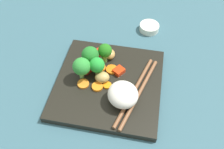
# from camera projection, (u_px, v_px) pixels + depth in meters

# --- Properties ---
(ground_plane) EXTENTS (1.10, 1.10, 0.02)m
(ground_plane) POSITION_uv_depth(u_px,v_px,m) (109.00, 88.00, 0.64)
(ground_plane) COLOR #335A66
(square_plate) EXTENTS (0.27, 0.27, 0.02)m
(square_plate) POSITION_uv_depth(u_px,v_px,m) (109.00, 84.00, 0.62)
(square_plate) COLOR black
(square_plate) RESTS_ON ground_plane
(rice_mound) EXTENTS (0.10, 0.10, 0.05)m
(rice_mound) POSITION_uv_depth(u_px,v_px,m) (123.00, 95.00, 0.56)
(rice_mound) COLOR white
(rice_mound) RESTS_ON square_plate
(broccoli_floret_0) EXTENTS (0.05, 0.05, 0.06)m
(broccoli_floret_0) POSITION_uv_depth(u_px,v_px,m) (90.00, 55.00, 0.62)
(broccoli_floret_0) COLOR #5B9C39
(broccoli_floret_0) RESTS_ON square_plate
(broccoli_floret_1) EXTENTS (0.04, 0.04, 0.06)m
(broccoli_floret_1) POSITION_uv_depth(u_px,v_px,m) (97.00, 65.00, 0.60)
(broccoli_floret_1) COLOR #82B553
(broccoli_floret_1) RESTS_ON square_plate
(broccoli_floret_2) EXTENTS (0.04, 0.04, 0.06)m
(broccoli_floret_2) POSITION_uv_depth(u_px,v_px,m) (105.00, 51.00, 0.63)
(broccoli_floret_2) COLOR #6F9F45
(broccoli_floret_2) RESTS_ON square_plate
(broccoli_floret_3) EXTENTS (0.04, 0.04, 0.06)m
(broccoli_floret_3) POSITION_uv_depth(u_px,v_px,m) (82.00, 66.00, 0.59)
(broccoli_floret_3) COLOR #70B45A
(broccoli_floret_3) RESTS_ON square_plate
(carrot_slice_0) EXTENTS (0.02, 0.02, 0.00)m
(carrot_slice_0) POSITION_uv_depth(u_px,v_px,m) (109.00, 86.00, 0.60)
(carrot_slice_0) COLOR orange
(carrot_slice_0) RESTS_ON square_plate
(carrot_slice_1) EXTENTS (0.03, 0.03, 0.01)m
(carrot_slice_1) POSITION_uv_depth(u_px,v_px,m) (111.00, 69.00, 0.64)
(carrot_slice_1) COLOR orange
(carrot_slice_1) RESTS_ON square_plate
(carrot_slice_2) EXTENTS (0.03, 0.03, 0.00)m
(carrot_slice_2) POSITION_uv_depth(u_px,v_px,m) (101.00, 68.00, 0.64)
(carrot_slice_2) COLOR orange
(carrot_slice_2) RESTS_ON square_plate
(carrot_slice_3) EXTENTS (0.03, 0.03, 0.01)m
(carrot_slice_3) POSITION_uv_depth(u_px,v_px,m) (97.00, 87.00, 0.60)
(carrot_slice_3) COLOR orange
(carrot_slice_3) RESTS_ON square_plate
(carrot_slice_4) EXTENTS (0.04, 0.04, 0.01)m
(carrot_slice_4) POSITION_uv_depth(u_px,v_px,m) (83.00, 61.00, 0.65)
(carrot_slice_4) COLOR orange
(carrot_slice_4) RESTS_ON square_plate
(carrot_slice_5) EXTENTS (0.03, 0.03, 0.01)m
(carrot_slice_5) POSITION_uv_depth(u_px,v_px,m) (83.00, 84.00, 0.61)
(carrot_slice_5) COLOR orange
(carrot_slice_5) RESTS_ON square_plate
(pepper_chunk_0) EXTENTS (0.03, 0.03, 0.02)m
(pepper_chunk_0) POSITION_uv_depth(u_px,v_px,m) (87.00, 68.00, 0.63)
(pepper_chunk_0) COLOR red
(pepper_chunk_0) RESTS_ON square_plate
(pepper_chunk_1) EXTENTS (0.03, 0.03, 0.01)m
(pepper_chunk_1) POSITION_uv_depth(u_px,v_px,m) (119.00, 71.00, 0.63)
(pepper_chunk_1) COLOR red
(pepper_chunk_1) RESTS_ON square_plate
(pepper_chunk_2) EXTENTS (0.03, 0.03, 0.01)m
(pepper_chunk_2) POSITION_uv_depth(u_px,v_px,m) (98.00, 53.00, 0.67)
(pepper_chunk_2) COLOR red
(pepper_chunk_2) RESTS_ON square_plate
(chicken_piece_0) EXTENTS (0.04, 0.03, 0.03)m
(chicken_piece_0) POSITION_uv_depth(u_px,v_px,m) (102.00, 77.00, 0.61)
(chicken_piece_0) COLOR tan
(chicken_piece_0) RESTS_ON square_plate
(chicken_piece_1) EXTENTS (0.04, 0.04, 0.02)m
(chicken_piece_1) POSITION_uv_depth(u_px,v_px,m) (110.00, 54.00, 0.66)
(chicken_piece_1) COLOR #B88B48
(chicken_piece_1) RESTS_ON square_plate
(chopstick_pair) EXTENTS (0.08, 0.22, 0.01)m
(chopstick_pair) POSITION_uv_depth(u_px,v_px,m) (137.00, 92.00, 0.59)
(chopstick_pair) COLOR brown
(chopstick_pair) RESTS_ON square_plate
(sauce_cup) EXTENTS (0.06, 0.06, 0.02)m
(sauce_cup) POSITION_uv_depth(u_px,v_px,m) (149.00, 28.00, 0.76)
(sauce_cup) COLOR silver
(sauce_cup) RESTS_ON ground_plane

